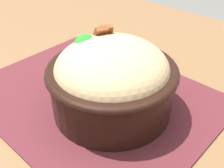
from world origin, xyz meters
The scene contains 4 objects.
table centered at (0.00, 0.00, 0.66)m, with size 1.27×0.98×0.72m.
placemat centered at (0.01, 0.01, 0.72)m, with size 0.42×0.33×0.00m, color #47191E.
bowl centered at (-0.03, 0.01, 0.78)m, with size 0.21×0.21×0.13m.
fork centered at (0.09, -0.01, 0.72)m, with size 0.02×0.12×0.00m.
Camera 1 is at (-0.28, 0.28, 1.02)m, focal length 44.19 mm.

